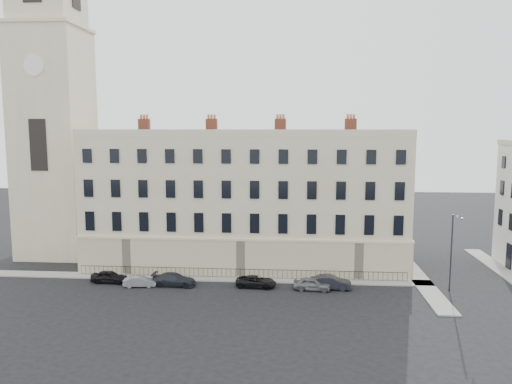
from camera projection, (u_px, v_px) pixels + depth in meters
The scene contains 14 objects.
ground at pixel (297, 297), 47.43m from camera, with size 160.00×160.00×0.00m, color black.
terrace at pixel (246, 200), 58.75m from camera, with size 36.22×12.22×17.00m.
church_tower at pixel (53, 106), 61.13m from camera, with size 8.00×8.13×44.00m.
pavement_terrace at pixel (203, 278), 53.12m from camera, with size 48.00×2.00×0.12m, color gray.
pavement_east_return at pixel (416, 275), 54.35m from camera, with size 2.00×24.00×0.12m, color gray.
pavement_adjacent at pixel (503, 271), 55.56m from camera, with size 2.00×20.00×0.12m, color gray.
railings at pixel (240, 273), 53.15m from camera, with size 35.00×0.04×0.96m.
car_a at pixel (109, 277), 51.68m from camera, with size 1.50×3.74×1.27m, color black.
car_b at pixel (140, 281), 50.44m from camera, with size 1.15×3.31×1.09m, color gray.
car_c at pixel (174, 279), 50.71m from camera, with size 1.81×4.45×1.29m, color #21242C.
car_d at pixel (256, 282), 50.30m from camera, with size 1.88×4.08×1.13m, color black.
car_e at pixel (312, 284), 49.31m from camera, with size 1.49×3.71×1.26m, color slate.
car_f at pixel (330, 282), 49.68m from camera, with size 1.44×4.12×1.36m, color black.
streetlamp at pixel (452, 249), 48.47m from camera, with size 0.66×1.60×7.65m.
Camera 1 is at (-0.37, -45.91, 16.03)m, focal length 35.00 mm.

